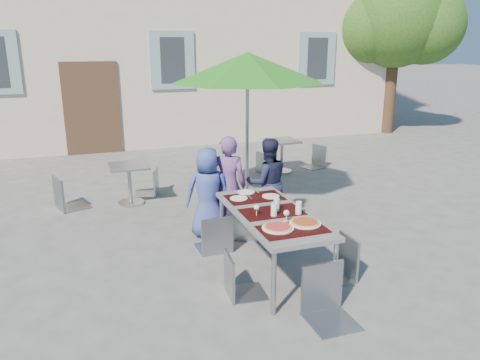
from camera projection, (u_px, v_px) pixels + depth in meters
name	position (u px, v px, depth m)	size (l,w,h in m)	color
ground	(309.00, 279.00, 5.38)	(90.00, 90.00, 0.00)	#4E4E51
tree	(397.00, 20.00, 13.36)	(3.60, 3.00, 4.70)	#3F2B1B
dining_table	(272.00, 216.00, 5.37)	(0.80, 1.85, 0.76)	#4A494E
pizza_near_left	(278.00, 227.00, 4.86)	(0.34, 0.34, 0.03)	white
pizza_near_right	(305.00, 223.00, 4.99)	(0.34, 0.34, 0.03)	white
glassware	(281.00, 208.00, 5.25)	(0.53, 0.40, 0.15)	silver
place_settings	(252.00, 195.00, 5.91)	(0.67, 0.48, 0.01)	white
child_0	(208.00, 193.00, 6.42)	(0.62, 0.40, 1.27)	#374497
child_1	(228.00, 185.00, 6.52)	(0.51, 0.34, 1.41)	#653C7B
child_2	(267.00, 182.00, 6.82)	(0.64, 0.37, 1.32)	#1B1E3B
chair_0	(215.00, 211.00, 5.94)	(0.43, 0.43, 0.95)	gray
chair_1	(244.00, 198.00, 6.35)	(0.59, 0.59, 1.01)	gray
chair_2	(277.00, 200.00, 6.54)	(0.47, 0.47, 0.86)	gray
chair_3	(238.00, 250.00, 4.90)	(0.43, 0.43, 0.90)	gray
chair_4	(342.00, 233.00, 5.28)	(0.43, 0.42, 0.94)	gray
chair_5	(329.00, 262.00, 4.47)	(0.46, 0.46, 1.02)	gray
patio_umbrella	(248.00, 69.00, 7.12)	(2.42, 2.42, 2.48)	#B4B6BC
cafe_table_0	(130.00, 179.00, 7.78)	(0.63, 0.63, 0.68)	#B4B6BC
bg_chair_l_0	(63.00, 173.00, 7.49)	(0.59, 0.58, 1.04)	gray
bg_chair_r_0	(150.00, 167.00, 8.24)	(0.50, 0.50, 0.88)	gray
cafe_table_1	(282.00, 151.00, 9.73)	(0.64, 0.64, 0.69)	#B4B6BC
bg_chair_l_1	(266.00, 150.00, 9.63)	(0.50, 0.50, 0.86)	gray
bg_chair_r_1	(316.00, 143.00, 10.11)	(0.51, 0.51, 0.91)	gray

